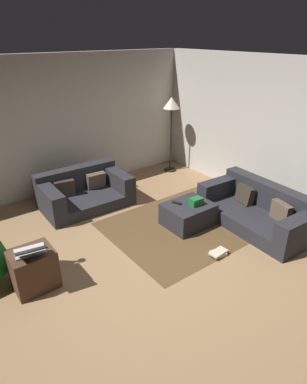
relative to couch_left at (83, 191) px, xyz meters
The scene contains 13 objects.
ground_plane 2.28m from the couch_left, 96.34° to the right, with size 6.40×6.40×0.00m, color #93704C.
rear_partition 1.40m from the couch_left, 105.66° to the left, with size 6.40×0.12×2.60m, color beige.
corner_partition 3.81m from the couch_left, 37.88° to the right, with size 0.12×6.40×2.60m, color beige.
couch_left is the anchor object (origin of this frame).
couch_right 3.14m from the couch_left, 50.70° to the right, with size 1.04×1.91×0.66m.
ottoman 2.03m from the couch_left, 58.91° to the right, with size 0.77×0.63×0.37m, color #26262B.
gift_box 2.15m from the couch_left, 58.22° to the right, with size 0.20×0.14×0.12m, color #19662D.
tv_remote 1.84m from the couch_left, 60.23° to the right, with size 0.05×0.16×0.02m, color black.
side_table 2.28m from the couch_left, 131.69° to the right, with size 0.52×0.44×0.52m, color #4C3323.
laptop 2.35m from the couch_left, 130.86° to the right, with size 0.42×0.44×0.18m.
book_stack 2.78m from the couch_left, 73.04° to the right, with size 0.29×0.20×0.08m.
corner_lamp 2.66m from the couch_left, ahead, with size 0.36×0.36×1.67m.
area_rug 2.05m from the couch_left, 58.91° to the right, with size 2.60×2.00×0.01m, color brown.
Camera 1 is at (-2.09, -3.02, 2.93)m, focal length 31.37 mm.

